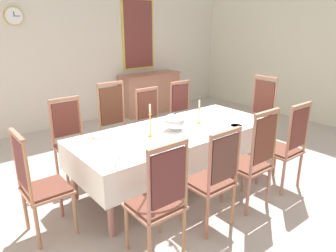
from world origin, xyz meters
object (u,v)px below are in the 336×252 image
(dining_table, at_px, (176,135))
(chair_south_b, at_px, (213,177))
(spoon_secondary, at_px, (151,152))
(sideboard, at_px, (150,93))
(chair_north_a, at_px, (71,139))
(chair_north_b, at_px, (116,126))
(bowl_far_left, at_px, (236,126))
(chair_south_d, at_px, (287,145))
(chair_north_d, at_px, (185,113))
(soup_tureen, at_px, (175,122))
(candlestick_west, at_px, (150,123))
(framed_painting, at_px, (138,35))
(chair_south_c, at_px, (253,159))
(chair_head_east, at_px, (258,115))
(candlestick_east, at_px, (199,114))
(chair_head_west, at_px, (39,184))
(chair_south_a, at_px, (159,199))
(bowl_near_left, at_px, (99,135))
(mounted_clock, at_px, (14,16))
(spoon_primary, at_px, (88,138))
(chair_north_c, at_px, (152,121))
(bowl_near_right, at_px, (161,149))

(dining_table, bearing_deg, chair_south_b, -108.31)
(spoon_secondary, distance_m, sideboard, 4.13)
(chair_north_a, distance_m, chair_north_b, 0.68)
(bowl_far_left, height_order, sideboard, sideboard)
(chair_north_b, relative_size, sideboard, 0.85)
(chair_north_a, distance_m, bowl_far_left, 2.13)
(bowl_far_left, bearing_deg, dining_table, 145.74)
(chair_north_a, xyz_separation_m, spoon_secondary, (0.32, -1.34, 0.18))
(chair_south_d, bearing_deg, chair_north_d, 90.00)
(soup_tureen, bearing_deg, candlestick_west, 180.00)
(soup_tureen, xyz_separation_m, framed_painting, (1.64, 3.22, 0.90))
(chair_south_b, relative_size, sideboard, 0.75)
(chair_south_c, distance_m, chair_head_east, 1.69)
(dining_table, distance_m, chair_head_east, 1.71)
(chair_south_d, height_order, candlestick_east, chair_south_d)
(chair_south_c, relative_size, spoon_secondary, 6.53)
(dining_table, bearing_deg, sideboard, 59.76)
(chair_north_d, relative_size, chair_head_west, 0.99)
(candlestick_west, xyz_separation_m, framed_painting, (2.01, 3.22, 0.84))
(chair_south_a, distance_m, bowl_near_left, 1.33)
(chair_south_d, xyz_separation_m, spoon_secondary, (-1.65, 0.55, 0.17))
(chair_north_b, distance_m, candlestick_east, 1.21)
(mounted_clock, bearing_deg, chair_north_b, -75.22)
(chair_south_c, xyz_separation_m, sideboard, (1.42, 3.91, -0.13))
(sideboard, bearing_deg, spoon_secondary, 54.49)
(chair_north_d, distance_m, framed_painting, 2.64)
(chair_north_a, relative_size, chair_north_b, 0.90)
(chair_south_a, xyz_separation_m, sideboard, (2.72, 3.91, -0.12))
(spoon_secondary, xyz_separation_m, mounted_clock, (-0.24, 3.60, 1.36))
(chair_north_b, xyz_separation_m, sideboard, (2.04, 2.01, -0.15))
(soup_tureen, distance_m, bowl_far_left, 0.79)
(chair_south_c, height_order, chair_north_d, chair_south_c)
(chair_south_d, relative_size, sideboard, 0.78)
(chair_head_west, xyz_separation_m, spoon_primary, (0.71, 0.40, 0.18))
(chair_north_a, distance_m, chair_north_c, 1.30)
(bowl_near_right, xyz_separation_m, bowl_far_left, (1.20, -0.01, 0.00))
(chair_head_east, bearing_deg, chair_north_d, 37.42)
(bowl_far_left, height_order, mounted_clock, mounted_clock)
(chair_head_west, distance_m, bowl_far_left, 2.38)
(chair_north_b, bearing_deg, spoon_primary, 39.23)
(chair_south_b, height_order, spoon_primary, chair_south_b)
(chair_north_b, distance_m, soup_tureen, 1.02)
(mounted_clock, bearing_deg, bowl_near_right, -84.60)
(chair_south_a, xyz_separation_m, chair_south_c, (1.30, -0.00, 0.01))
(soup_tureen, relative_size, bowl_near_left, 1.53)
(chair_head_east, height_order, mounted_clock, mounted_clock)
(dining_table, height_order, mounted_clock, mounted_clock)
(bowl_near_left, height_order, framed_painting, framed_painting)
(chair_north_c, xyz_separation_m, bowl_near_left, (-1.19, -0.57, 0.21))
(chair_north_d, relative_size, spoon_primary, 6.10)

